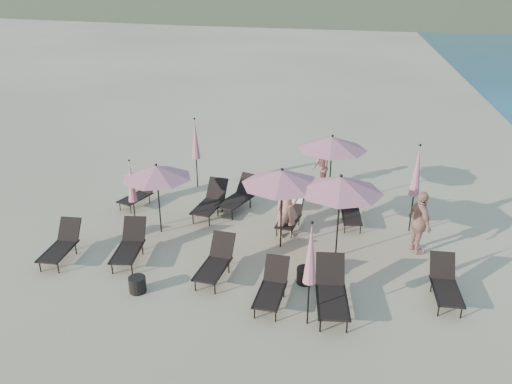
% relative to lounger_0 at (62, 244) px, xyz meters
% --- Properties ---
extents(ground, '(800.00, 800.00, 0.00)m').
position_rel_lounger_0_xyz_m(ground, '(6.06, -0.33, -0.44)').
color(ground, '#D6BA8C').
rests_on(ground, ground).
extents(lounger_0, '(0.73, 1.67, 0.94)m').
position_rel_lounger_0_xyz_m(lounger_0, '(0.00, 0.00, 0.00)').
color(lounger_0, black).
rests_on(lounger_0, ground).
extents(lounger_1, '(0.88, 1.77, 0.97)m').
position_rel_lounger_0_xyz_m(lounger_1, '(1.87, 0.33, 0.02)').
color(lounger_1, black).
rests_on(lounger_1, ground).
extents(lounger_2, '(0.78, 1.72, 0.96)m').
position_rel_lounger_0_xyz_m(lounger_2, '(4.44, -0.06, 0.01)').
color(lounger_2, black).
rests_on(lounger_2, ground).
extents(lounger_3, '(0.67, 1.61, 0.91)m').
position_rel_lounger_0_xyz_m(lounger_3, '(6.07, -0.87, -0.01)').
color(lounger_3, black).
rests_on(lounger_3, ground).
extents(lounger_4, '(0.95, 1.93, 1.07)m').
position_rel_lounger_0_xyz_m(lounger_4, '(7.47, -0.88, 0.06)').
color(lounger_4, black).
rests_on(lounger_4, ground).
extents(lounger_5, '(0.68, 1.63, 0.92)m').
position_rel_lounger_0_xyz_m(lounger_5, '(10.14, 0.07, -0.01)').
color(lounger_5, black).
rests_on(lounger_5, ground).
extents(lounger_6, '(1.02, 1.63, 0.88)m').
position_rel_lounger_0_xyz_m(lounger_6, '(0.60, 3.85, -0.03)').
color(lounger_6, black).
rests_on(lounger_6, ground).
extents(lounger_7, '(0.87, 1.85, 1.02)m').
position_rel_lounger_0_xyz_m(lounger_7, '(3.25, 3.58, 0.04)').
color(lounger_7, black).
rests_on(lounger_7, ground).
extents(lounger_8, '(1.24, 1.93, 1.04)m').
position_rel_lounger_0_xyz_m(lounger_8, '(4.06, 4.17, 0.05)').
color(lounger_8, black).
rests_on(lounger_8, ground).
extents(lounger_9, '(0.75, 1.58, 0.95)m').
position_rel_lounger_0_xyz_m(lounger_9, '(5.97, 3.21, 0.01)').
color(lounger_9, black).
rests_on(lounger_9, ground).
extents(lounger_10, '(0.74, 1.56, 0.87)m').
position_rel_lounger_0_xyz_m(lounger_10, '(7.81, 3.80, -0.03)').
color(lounger_10, black).
rests_on(lounger_10, ground).
extents(umbrella_open_0, '(2.08, 2.08, 2.24)m').
position_rel_lounger_0_xyz_m(umbrella_open_0, '(2.10, 2.04, 1.54)').
color(umbrella_open_0, black).
rests_on(umbrella_open_0, ground).
extents(umbrella_open_1, '(2.28, 2.28, 2.45)m').
position_rel_lounger_0_xyz_m(umbrella_open_1, '(5.85, 1.84, 1.73)').
color(umbrella_open_1, black).
rests_on(umbrella_open_1, ground).
extents(umbrella_open_2, '(2.30, 2.30, 2.47)m').
position_rel_lounger_0_xyz_m(umbrella_open_2, '(7.46, 1.60, 1.75)').
color(umbrella_open_2, black).
rests_on(umbrella_open_2, ground).
extents(umbrella_open_3, '(2.34, 2.34, 2.52)m').
position_rel_lounger_0_xyz_m(umbrella_open_3, '(7.03, 5.12, 1.79)').
color(umbrella_open_3, black).
rests_on(umbrella_open_3, ground).
extents(umbrella_closed_0, '(0.30, 0.30, 2.58)m').
position_rel_lounger_0_xyz_m(umbrella_closed_0, '(6.99, -1.56, 1.36)').
color(umbrella_closed_0, black).
rests_on(umbrella_closed_0, ground).
extents(umbrella_closed_1, '(0.33, 0.33, 2.82)m').
position_rel_lounger_0_xyz_m(umbrella_closed_1, '(9.61, 3.64, 1.52)').
color(umbrella_closed_1, black).
rests_on(umbrella_closed_1, ground).
extents(umbrella_closed_2, '(0.27, 0.27, 2.33)m').
position_rel_lounger_0_xyz_m(umbrella_closed_2, '(1.29, 1.98, 1.18)').
color(umbrella_closed_2, black).
rests_on(umbrella_closed_2, ground).
extents(umbrella_closed_3, '(0.31, 0.31, 2.66)m').
position_rel_lounger_0_xyz_m(umbrella_closed_3, '(2.08, 5.79, 1.41)').
color(umbrella_closed_3, black).
rests_on(umbrella_closed_3, ground).
extents(side_table_0, '(0.43, 0.43, 0.41)m').
position_rel_lounger_0_xyz_m(side_table_0, '(2.72, -1.13, -0.23)').
color(side_table_0, black).
rests_on(side_table_0, ground).
extents(side_table_1, '(0.44, 0.44, 0.42)m').
position_rel_lounger_0_xyz_m(side_table_1, '(6.76, 0.11, -0.23)').
color(side_table_1, black).
rests_on(side_table_1, ground).
extents(beachgoer_a, '(0.82, 0.71, 1.91)m').
position_rel_lounger_0_xyz_m(beachgoer_a, '(5.94, 2.53, 0.51)').
color(beachgoer_a, tan).
rests_on(beachgoer_a, ground).
extents(beachgoer_b, '(0.74, 0.86, 1.54)m').
position_rel_lounger_0_xyz_m(beachgoer_b, '(6.59, 6.72, 0.33)').
color(beachgoer_b, '#995A4F').
rests_on(beachgoer_b, ground).
extents(beachgoer_c, '(0.84, 1.18, 1.86)m').
position_rel_lounger_0_xyz_m(beachgoer_c, '(9.70, 2.30, 0.49)').
color(beachgoer_c, tan).
rests_on(beachgoer_c, ground).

